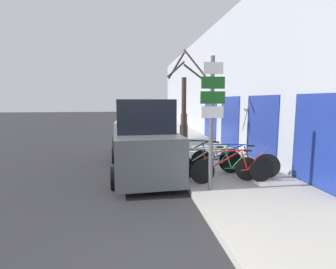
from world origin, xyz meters
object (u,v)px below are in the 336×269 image
bicycle_3 (208,162)px  street_tree (184,108)px  bicycle_2 (234,162)px  parked_car_1 (134,127)px  pedestrian_near (184,122)px  bicycle_1 (215,166)px  bicycle_0 (232,169)px  bicycle_4 (200,157)px  signpost (212,116)px  parked_car_0 (143,141)px

bicycle_3 → street_tree: street_tree is taller
bicycle_2 → parked_car_1: parked_car_1 is taller
pedestrian_near → bicycle_3: bearing=-85.8°
parked_car_1 → bicycle_1: bearing=-72.7°
bicycle_1 → bicycle_3: 0.58m
bicycle_2 → bicycle_3: bicycle_2 is taller
bicycle_0 → pedestrian_near: size_ratio=1.36×
street_tree → bicycle_0: bearing=-79.4°
bicycle_3 → bicycle_4: bicycle_4 is taller
signpost → parked_car_1: signpost is taller
pedestrian_near → parked_car_0: bearing=-103.3°
pedestrian_near → parked_car_1: bearing=-153.5°
parked_car_0 → pedestrian_near: (2.58, 5.99, 0.06)m
bicycle_0 → parked_car_1: (-2.48, 6.99, 0.45)m
pedestrian_near → signpost: bearing=-87.1°
bicycle_2 → bicycle_4: bearing=74.9°
bicycle_0 → parked_car_0: (-2.30, 1.81, 0.53)m
bicycle_0 → bicycle_2: size_ratio=0.98×
signpost → street_tree: bearing=88.2°
signpost → bicycle_4: (0.25, 1.86, -1.41)m
signpost → parked_car_1: size_ratio=0.76×
bicycle_0 → parked_car_1: bearing=21.2°
bicycle_4 → bicycle_3: bearing=-141.4°
bicycle_3 → bicycle_4: bearing=4.1°
signpost → bicycle_2: size_ratio=1.38×
bicycle_1 → bicycle_3: bicycle_1 is taller
bicycle_4 → parked_car_1: parked_car_1 is taller
signpost → bicycle_1: (0.37, 0.78, -1.44)m
signpost → bicycle_1: size_ratio=1.36×
bicycle_0 → bicycle_3: 0.98m
bicycle_0 → bicycle_3: (-0.42, 0.88, -0.02)m
bicycle_1 → parked_car_0: (-1.92, 1.51, 0.53)m
bicycle_3 → pedestrian_near: 6.98m
bicycle_2 → street_tree: size_ratio=0.57×
signpost → bicycle_3: bearing=76.2°
parked_car_0 → street_tree: 2.48m
bicycle_3 → street_tree: (-0.21, 2.49, 1.52)m
bicycle_3 → street_tree: bearing=0.2°
signpost → bicycle_2: 2.13m
bicycle_2 → pedestrian_near: bearing=25.5°
bicycle_0 → bicycle_4: 1.48m
bicycle_1 → bicycle_0: bearing=-117.5°
bicycle_3 → pedestrian_near: pedestrian_near is taller
bicycle_0 → pedestrian_near: pedestrian_near is taller
bicycle_1 → street_tree: size_ratio=0.58×
parked_car_0 → parked_car_1: bearing=88.8°
bicycle_1 → parked_car_0: bearing=63.2°
bicycle_0 → bicycle_2: bearing=-23.1°
parked_car_1 → street_tree: (1.85, -3.62, 1.04)m
bicycle_2 → bicycle_3: size_ratio=1.08×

